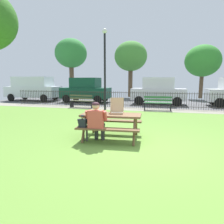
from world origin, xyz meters
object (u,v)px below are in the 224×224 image
Objects in this scene: park_bench_left at (82,101)px; far_tree_left at (71,54)px; picnic_table_foreground at (111,120)px; adult_at_table at (97,120)px; parked_car_center at (159,91)px; pizza_slice_on_table at (96,113)px; lamp_post_walkway at (105,62)px; child_at_table at (83,125)px; far_tree_midleft at (131,57)px; parked_car_far_left at (33,88)px; far_tree_center at (203,61)px; park_bench_center at (158,103)px; pizza_box_open at (117,110)px; parked_car_left at (86,90)px.

far_tree_left is (-5.32, 9.51, 4.34)m from park_bench_left.
adult_at_table is (-0.28, -0.52, 0.06)m from picnic_table_foreground.
picnic_table_foreground is at bearing 61.51° from adult_at_table.
pizza_slice_on_table is at bearing -98.90° from parked_car_center.
child_at_table is at bearing -78.58° from lamp_post_walkway.
pizza_slice_on_table is 0.19× the size of park_bench_left.
far_tree_left is 1.10× the size of far_tree_midleft.
far_tree_center is at bearing 23.46° from parked_car_far_left.
park_bench_center is 11.28m from parked_car_far_left.
pizza_box_open is 0.30× the size of park_bench_left.
pizza_slice_on_table is (-0.58, -0.23, -0.11)m from pizza_box_open.
lamp_post_walkway reaches higher than child_at_table.
parked_car_far_left is 10.72m from parked_car_center.
far_tree_left reaches higher than parked_car_left.
pizza_box_open reaches higher than park_bench_center.
lamp_post_walkway is (-1.69, 6.39, 2.17)m from adult_at_table.
park_bench_center is 6.70m from parked_car_left.
lamp_post_walkway is at bearing -88.94° from far_tree_midleft.
pizza_slice_on_table is 0.19× the size of park_bench_center.
lamp_post_walkway is (-1.97, 5.86, 2.23)m from picnic_table_foreground.
pizza_slice_on_table is 0.37× the size of child_at_table.
parked_car_far_left is 0.80× the size of far_tree_midleft.
far_tree_left reaches higher than adult_at_table.
child_at_table is 0.51× the size of park_bench_center.
far_tree_midleft is at bearing 109.10° from park_bench_center.
child_at_table is 0.50× the size of park_bench_left.
parked_car_left is at bearing 113.95° from pizza_slice_on_table.
picnic_table_foreground is 16.47m from far_tree_midleft.
far_tree_midleft is at bearing 0.00° from far_tree_left.
parked_car_far_left reaches higher than adult_at_table.
adult_at_table reaches higher than picnic_table_foreground.
child_at_table is at bearing -48.47° from parked_car_far_left.
adult_at_table is at bearing -61.97° from far_tree_left.
parked_car_far_left reaches higher than park_bench_left.
child_at_table is at bearing -63.10° from far_tree_left.
parked_car_far_left is at bearing 154.24° from lamp_post_walkway.
park_bench_left is 0.25× the size of far_tree_left.
lamp_post_walkway reaches higher than picnic_table_foreground.
parked_car_left is (-5.87, 3.17, 0.59)m from park_bench_center.
park_bench_center is (4.86, -0.00, 0.00)m from park_bench_left.
park_bench_left is 6.78m from parked_car_far_left.
park_bench_left is 0.41× the size of parked_car_left.
park_bench_left is (-3.72, 6.41, -0.18)m from picnic_table_foreground.
child_at_table is at bearing -99.61° from parked_car_center.
parked_car_left is (-2.76, 3.72, -1.82)m from lamp_post_walkway.
adult_at_table reaches higher than pizza_slice_on_table.
picnic_table_foreground is 16.94m from far_tree_center.
far_tree_center is (5.38, 15.97, 2.85)m from pizza_slice_on_table.
park_bench_left is at bearing -146.41° from parked_car_center.
pizza_box_open is 7.34m from park_bench_left.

